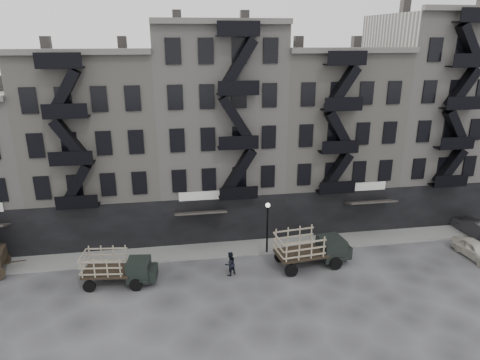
{
  "coord_description": "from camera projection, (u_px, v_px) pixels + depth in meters",
  "views": [
    {
      "loc": [
        -3.84,
        -26.58,
        16.28
      ],
      "look_at": [
        1.1,
        4.0,
        5.74
      ],
      "focal_mm": 32.0,
      "sensor_mm": 36.0,
      "label": 1
    }
  ],
  "objects": [
    {
      "name": "car_far",
      "position": [
        478.0,
        229.0,
        36.04
      ],
      "size": [
        1.89,
        4.84,
        1.57
      ],
      "primitive_type": "imported",
      "rotation": [
        0.0,
        0.0,
        3.19
      ],
      "color": "#252528",
      "rests_on": "ground"
    },
    {
      "name": "building_mideast",
      "position": [
        326.0,
        136.0,
        38.94
      ],
      "size": [
        10.0,
        11.35,
        16.2
      ],
      "color": "gray",
      "rests_on": "ground"
    },
    {
      "name": "building_midwest",
      "position": [
        99.0,
        145.0,
        35.92
      ],
      "size": [
        10.0,
        11.35,
        16.2
      ],
      "color": "gray",
      "rests_on": "ground"
    },
    {
      "name": "pedestrian_mid",
      "position": [
        230.0,
        264.0,
        30.3
      ],
      "size": [
        1.09,
        1.02,
        1.79
      ],
      "primitive_type": "imported",
      "rotation": [
        0.0,
        0.0,
        3.67
      ],
      "color": "black",
      "rests_on": "ground"
    },
    {
      "name": "car_east",
      "position": [
        475.0,
        249.0,
        32.8
      ],
      "size": [
        1.96,
        4.04,
        1.33
      ],
      "primitive_type": "imported",
      "rotation": [
        0.0,
        0.0,
        0.1
      ],
      "color": "beige",
      "rests_on": "ground"
    },
    {
      "name": "stake_truck_east",
      "position": [
        311.0,
        246.0,
        31.34
      ],
      "size": [
        5.77,
        2.84,
        2.8
      ],
      "rotation": [
        0.0,
        0.0,
        0.12
      ],
      "color": "black",
      "rests_on": "ground"
    },
    {
      "name": "lamp_post",
      "position": [
        267.0,
        221.0,
        32.65
      ],
      "size": [
        0.36,
        0.36,
        4.28
      ],
      "color": "black",
      "rests_on": "ground"
    },
    {
      "name": "building_east",
      "position": [
        429.0,
        117.0,
        39.96
      ],
      "size": [
        10.0,
        11.35,
        19.2
      ],
      "color": "gray",
      "rests_on": "ground"
    },
    {
      "name": "stake_truck_west",
      "position": [
        117.0,
        266.0,
        29.06
      ],
      "size": [
        5.07,
        2.5,
        2.46
      ],
      "rotation": [
        0.0,
        0.0,
        -0.12
      ],
      "color": "black",
      "rests_on": "ground"
    },
    {
      "name": "ground",
      "position": [
        234.0,
        274.0,
        30.66
      ],
      "size": [
        140.0,
        140.0,
        0.0
      ],
      "primitive_type": "plane",
      "color": "#38383A",
      "rests_on": "ground"
    },
    {
      "name": "building_center",
      "position": [
        217.0,
        129.0,
        37.1
      ],
      "size": [
        10.0,
        11.35,
        18.2
      ],
      "color": "gray",
      "rests_on": "ground"
    },
    {
      "name": "sidewalk",
      "position": [
        227.0,
        249.0,
        34.14
      ],
      "size": [
        55.0,
        2.5,
        0.15
      ],
      "primitive_type": "cube",
      "color": "slate",
      "rests_on": "ground"
    }
  ]
}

